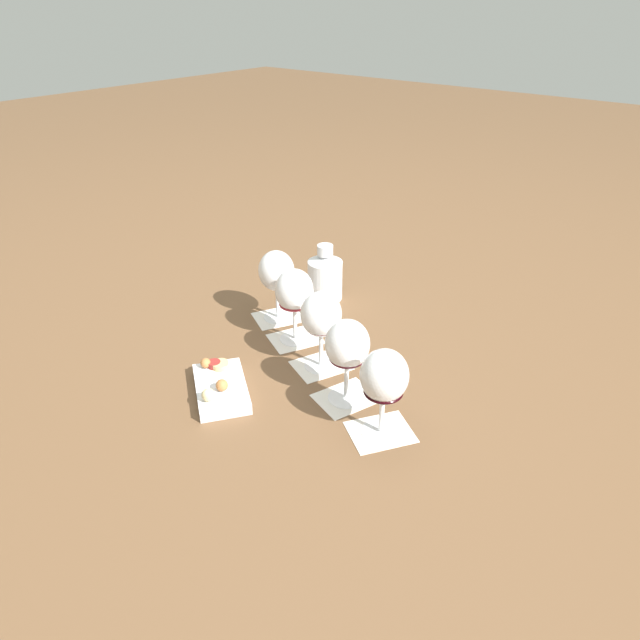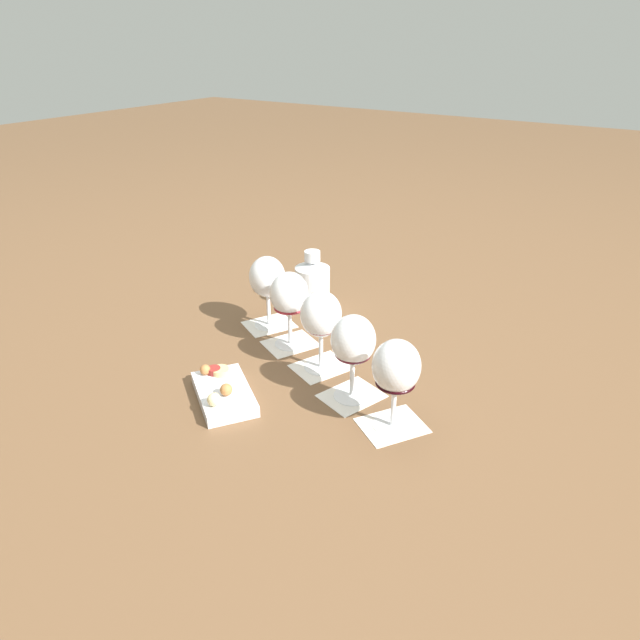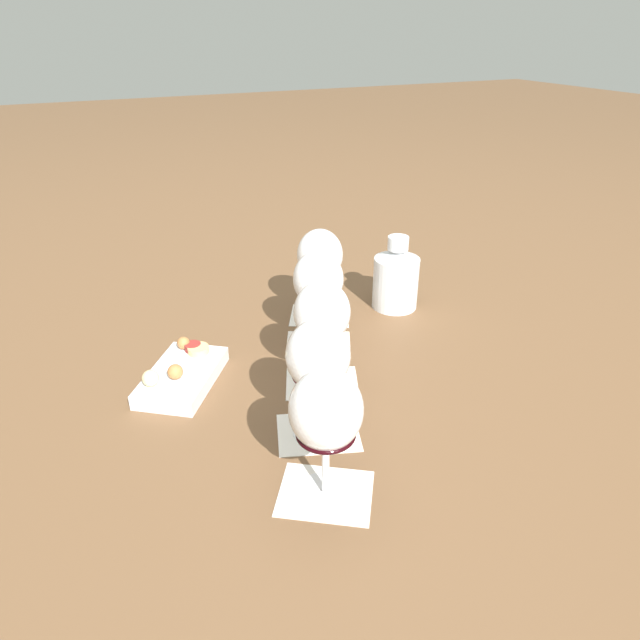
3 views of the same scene
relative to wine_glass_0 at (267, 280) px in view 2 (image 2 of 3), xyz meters
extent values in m
plane|color=brown|center=(0.22, -0.10, -0.12)|extent=(8.00, 8.00, 0.00)
cube|color=silver|center=(0.00, 0.00, -0.12)|extent=(0.14, 0.15, 0.00)
cube|color=silver|center=(0.10, -0.05, -0.12)|extent=(0.14, 0.15, 0.00)
cube|color=silver|center=(0.22, -0.10, -0.12)|extent=(0.13, 0.14, 0.00)
cube|color=silver|center=(0.33, -0.16, -0.12)|extent=(0.13, 0.14, 0.00)
cube|color=silver|center=(0.44, -0.20, -0.12)|extent=(0.14, 0.15, 0.00)
cylinder|color=white|center=(0.00, 0.00, -0.12)|extent=(0.07, 0.07, 0.01)
cylinder|color=white|center=(0.00, 0.00, -0.07)|extent=(0.01, 0.01, 0.08)
ellipsoid|color=white|center=(0.00, 0.00, 0.01)|extent=(0.09, 0.09, 0.10)
ellipsoid|color=#DA606A|center=(0.00, 0.00, -0.02)|extent=(0.07, 0.07, 0.04)
cylinder|color=white|center=(0.10, -0.05, -0.12)|extent=(0.07, 0.07, 0.01)
cylinder|color=white|center=(0.10, -0.05, -0.07)|extent=(0.01, 0.01, 0.08)
ellipsoid|color=white|center=(0.10, -0.05, 0.01)|extent=(0.09, 0.09, 0.10)
ellipsoid|color=maroon|center=(0.10, -0.05, -0.03)|extent=(0.07, 0.07, 0.02)
cylinder|color=white|center=(0.22, -0.10, -0.12)|extent=(0.07, 0.07, 0.01)
cylinder|color=white|center=(0.22, -0.10, -0.07)|extent=(0.01, 0.01, 0.08)
ellipsoid|color=white|center=(0.22, -0.10, 0.01)|extent=(0.09, 0.09, 0.10)
ellipsoid|color=maroon|center=(0.22, -0.10, -0.02)|extent=(0.07, 0.07, 0.04)
cylinder|color=white|center=(0.33, -0.16, -0.12)|extent=(0.07, 0.07, 0.01)
cylinder|color=white|center=(0.33, -0.16, -0.07)|extent=(0.01, 0.01, 0.08)
ellipsoid|color=white|center=(0.33, -0.16, 0.01)|extent=(0.09, 0.09, 0.10)
ellipsoid|color=#4C1423|center=(0.33, -0.16, -0.02)|extent=(0.07, 0.07, 0.03)
cylinder|color=white|center=(0.44, -0.20, -0.12)|extent=(0.07, 0.07, 0.01)
cylinder|color=white|center=(0.44, -0.20, -0.07)|extent=(0.01, 0.01, 0.08)
ellipsoid|color=white|center=(0.44, -0.20, 0.01)|extent=(0.09, 0.09, 0.10)
ellipsoid|color=black|center=(0.44, -0.20, -0.03)|extent=(0.07, 0.07, 0.02)
cylinder|color=silver|center=(0.02, 0.16, -0.07)|extent=(0.09, 0.09, 0.11)
cone|color=silver|center=(0.02, 0.16, -0.01)|extent=(0.09, 0.09, 0.02)
cylinder|color=silver|center=(0.02, 0.16, 0.02)|extent=(0.04, 0.04, 0.03)
cube|color=silver|center=(0.12, -0.30, -0.11)|extent=(0.20, 0.18, 0.02)
sphere|color=#B2703D|center=(0.14, -0.32, -0.09)|extent=(0.02, 0.02, 0.02)
sphere|color=beige|center=(0.14, -0.36, -0.08)|extent=(0.03, 0.03, 0.03)
sphere|color=#B2703D|center=(0.05, -0.28, -0.09)|extent=(0.02, 0.02, 0.02)
cylinder|color=maroon|center=(0.07, -0.27, -0.09)|extent=(0.03, 0.03, 0.01)
cylinder|color=#DBB775|center=(0.08, -0.27, -0.09)|extent=(0.04, 0.04, 0.01)
camera|label=1|loc=(0.87, -0.91, 0.60)|focal=32.00mm
camera|label=2|loc=(0.80, -0.99, 0.54)|focal=32.00mm
camera|label=3|loc=(0.92, -0.43, 0.41)|focal=32.00mm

